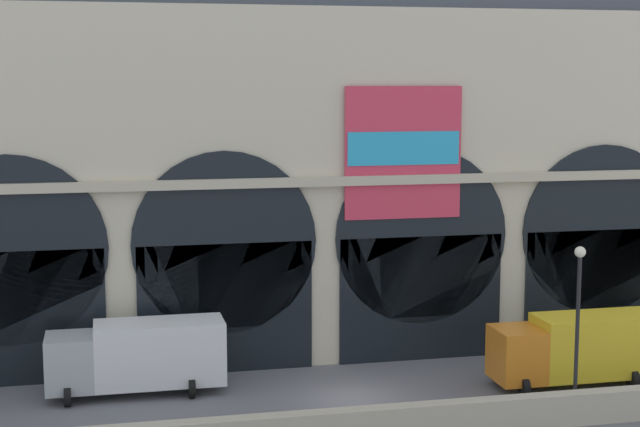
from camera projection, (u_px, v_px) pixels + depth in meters
ground_plane at (351, 398)px, 41.34m from camera, size 200.00×200.00×0.00m
quay_parapet_wall at (384, 423)px, 36.58m from camera, size 90.00×0.70×1.26m
station_building at (314, 147)px, 47.25m from camera, size 48.66×5.51×20.90m
box_truck_midwest at (139, 355)px, 41.74m from camera, size 7.50×2.91×3.12m
box_truck_mideast at (578, 348)px, 42.93m from camera, size 7.50×2.91×3.12m
street_lamp_quayside at (578, 309)px, 38.59m from camera, size 0.44×0.44×6.90m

